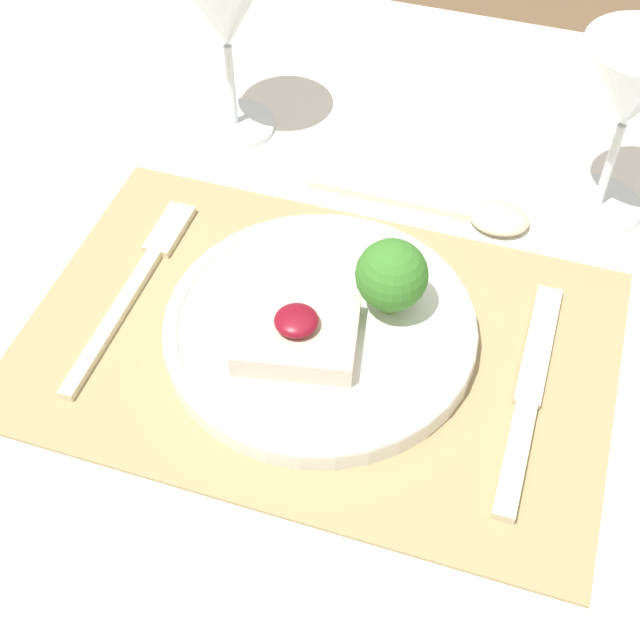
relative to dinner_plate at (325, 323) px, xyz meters
The scene contains 8 objects.
dining_table 0.10m from the dinner_plate, 113.22° to the right, with size 1.58×1.03×0.75m.
placemat 0.02m from the dinner_plate, 113.22° to the right, with size 0.45×0.30×0.00m, color #9E895B.
dinner_plate is the anchor object (origin of this frame).
fork 0.16m from the dinner_plate, behind, with size 0.02×0.22×0.01m.
knife 0.16m from the dinner_plate, ahead, with size 0.02×0.22×0.01m.
spoon 0.19m from the dinner_plate, 64.04° to the left, with size 0.20×0.04×0.02m.
wine_glass_near 0.31m from the dinner_plate, 49.91° to the left, with size 0.09×0.09×0.17m.
wine_glass_far 0.30m from the dinner_plate, 125.75° to the left, with size 0.09×0.09×0.17m.
Camera 1 is at (0.14, -0.42, 1.29)m, focal length 50.00 mm.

